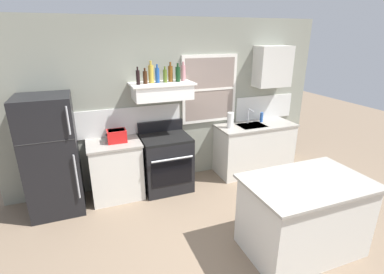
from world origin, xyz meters
name	(u,v)px	position (x,y,z in m)	size (l,w,h in m)	color
ground_plane	(233,259)	(0.00, 0.00, 0.00)	(16.00, 16.00, 0.00)	#7A6651
back_wall	(175,103)	(0.03, 2.23, 1.35)	(5.40, 0.11, 2.70)	gray
refrigerator	(52,156)	(-1.90, 1.84, 0.85)	(0.70, 0.72, 1.69)	black
counter_left_of_stove	(116,169)	(-1.05, 1.90, 0.46)	(0.79, 0.63, 0.91)	silver
toaster	(117,136)	(-0.99, 1.89, 1.01)	(0.30, 0.20, 0.19)	red
stove_range	(166,162)	(-0.25, 1.86, 0.46)	(0.76, 0.69, 1.09)	black
range_hood_shelf	(162,91)	(-0.25, 1.96, 1.62)	(0.96, 0.52, 0.24)	white
bottle_balsamic_dark	(138,77)	(-0.61, 1.91, 1.85)	(0.06, 0.06, 0.26)	black
bottle_brown_stout	(145,77)	(-0.50, 1.96, 1.84)	(0.06, 0.06, 0.23)	#381E0F
bottle_champagne_gold_foil	(151,74)	(-0.40, 2.00, 1.88)	(0.08, 0.08, 0.33)	#B29333
bottle_blue_liqueur	(157,75)	(-0.31, 1.98, 1.86)	(0.07, 0.07, 0.27)	#1E478C
bottle_olive_oil_square	(165,76)	(-0.19, 1.98, 1.85)	(0.06, 0.06, 0.24)	#4C601E
bottle_amber_wine	(170,73)	(-0.09, 2.01, 1.87)	(0.07, 0.07, 0.30)	brown
bottle_dark_green_wine	(178,74)	(0.01, 1.97, 1.86)	(0.07, 0.07, 0.28)	#143819
bottle_rose_pink	(183,73)	(0.12, 2.01, 1.87)	(0.07, 0.07, 0.30)	#C67F84
counter_right_with_sink	(254,148)	(1.45, 1.90, 0.46)	(1.43, 0.63, 0.91)	silver
sink_faucet	(249,114)	(1.35, 2.00, 1.08)	(0.03, 0.17, 0.28)	silver
paper_towel_roll	(230,120)	(0.93, 1.90, 1.04)	(0.11, 0.11, 0.27)	white
dish_soap_bottle	(262,117)	(1.63, 2.00, 1.00)	(0.06, 0.06, 0.18)	blue
kitchen_island	(303,216)	(0.83, -0.11, 0.46)	(1.40, 0.90, 0.91)	silver
upper_cabinet_right	(273,67)	(1.80, 2.04, 1.90)	(0.64, 0.32, 0.70)	silver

